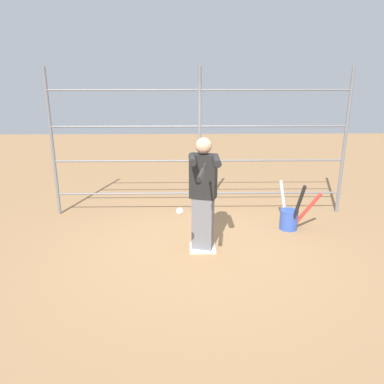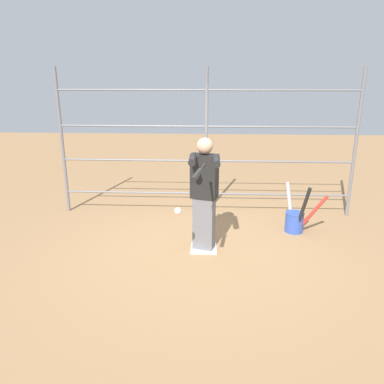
{
  "view_description": "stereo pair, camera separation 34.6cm",
  "coord_description": "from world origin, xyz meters",
  "px_view_note": "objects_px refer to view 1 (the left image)",
  "views": [
    {
      "loc": [
        0.26,
        5.35,
        2.61
      ],
      "look_at": [
        0.17,
        0.25,
        1.01
      ],
      "focal_mm": 35.0,
      "sensor_mm": 36.0,
      "label": 1
    },
    {
      "loc": [
        -0.08,
        5.35,
        2.61
      ],
      "look_at": [
        0.17,
        0.25,
        1.01
      ],
      "focal_mm": 35.0,
      "sensor_mm": 36.0,
      "label": 2
    }
  ],
  "objects_px": {
    "batter": "(203,191)",
    "softball_in_flight": "(180,211)",
    "baseball_bat_swinging": "(202,174)",
    "bat_bucket": "(290,217)"
  },
  "relations": [
    {
      "from": "batter",
      "to": "softball_in_flight",
      "type": "height_order",
      "value": "batter"
    },
    {
      "from": "batter",
      "to": "bat_bucket",
      "type": "relative_size",
      "value": 1.96
    },
    {
      "from": "baseball_bat_swinging",
      "to": "batter",
      "type": "bearing_deg",
      "value": -94.14
    },
    {
      "from": "baseball_bat_swinging",
      "to": "bat_bucket",
      "type": "bearing_deg",
      "value": -133.75
    },
    {
      "from": "batter",
      "to": "baseball_bat_swinging",
      "type": "bearing_deg",
      "value": 85.86
    },
    {
      "from": "batter",
      "to": "bat_bucket",
      "type": "height_order",
      "value": "batter"
    },
    {
      "from": "batter",
      "to": "bat_bucket",
      "type": "xyz_separation_m",
      "value": [
        -1.57,
        -0.77,
        -0.72
      ]
    },
    {
      "from": "softball_in_flight",
      "to": "batter",
      "type": "bearing_deg",
      "value": -119.54
    },
    {
      "from": "bat_bucket",
      "to": "batter",
      "type": "bearing_deg",
      "value": 26.18
    },
    {
      "from": "batter",
      "to": "softball_in_flight",
      "type": "relative_size",
      "value": 18.26
    }
  ]
}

